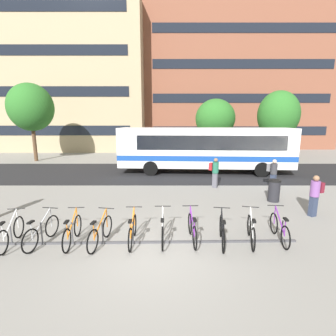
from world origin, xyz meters
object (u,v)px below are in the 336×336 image
object	(u,v)px
parked_bicycle_white_8	(252,231)
street_tree_1	(216,119)
parked_bicycle_black_7	(222,232)
parked_bicycle_white_5	(163,230)
city_bus	(204,148)
parked_bicycle_orange_4	(133,231)
parked_bicycle_white_0	(11,233)
parked_bicycle_orange_3	(101,232)
parked_bicycle_purple_6	(193,229)
trash_bin	(274,190)
commuter_red_pack_1	(215,171)
parked_bicycle_orange_2	(73,232)
parked_bicycle_purple_9	(280,229)
street_tree_2	(279,115)
commuter_grey_pack_0	(274,172)
commuter_maroon_pack_2	(316,193)
street_tree_0	(31,107)
parked_bicycle_silver_1	(42,232)

from	to	relation	value
parked_bicycle_white_8	street_tree_1	world-z (taller)	street_tree_1
parked_bicycle_black_7	parked_bicycle_white_5	bearing A→B (deg)	93.86
city_bus	parked_bicycle_orange_4	world-z (taller)	city_bus
parked_bicycle_white_0	parked_bicycle_orange_3	distance (m)	2.68
parked_bicycle_purple_6	trash_bin	distance (m)	5.66
city_bus	parked_bicycle_orange_3	size ratio (longest dim) A/B	7.12
parked_bicycle_orange_4	parked_bicycle_purple_6	xyz separation A→B (m)	(1.85, 0.11, 0.00)
parked_bicycle_orange_4	trash_bin	size ratio (longest dim) A/B	1.67
city_bus	parked_bicycle_white_5	xyz separation A→B (m)	(-2.70, -10.24, -1.39)
parked_bicycle_white_8	parked_bicycle_orange_4	bearing A→B (deg)	101.99
city_bus	commuter_red_pack_1	world-z (taller)	city_bus
parked_bicycle_orange_2	commuter_red_pack_1	world-z (taller)	commuter_red_pack_1
parked_bicycle_purple_9	trash_bin	size ratio (longest dim) A/B	1.67
parked_bicycle_white_8	street_tree_2	size ratio (longest dim) A/B	0.26
city_bus	commuter_red_pack_1	xyz separation A→B (m)	(0.08, -4.01, -0.81)
parked_bicycle_white_8	street_tree_2	world-z (taller)	street_tree_2
commuter_red_pack_1	commuter_grey_pack_0	bearing A→B (deg)	28.09
city_bus	parked_bicycle_white_8	bearing A→B (deg)	93.38
parked_bicycle_white_5	street_tree_1	bearing A→B (deg)	-15.89
parked_bicycle_orange_3	parked_bicycle_white_8	world-z (taller)	same
commuter_grey_pack_0	trash_bin	world-z (taller)	commuter_grey_pack_0
parked_bicycle_purple_6	commuter_red_pack_1	distance (m)	6.49
parked_bicycle_white_5	commuter_maroon_pack_2	world-z (taller)	commuter_maroon_pack_2
parked_bicycle_orange_3	commuter_red_pack_1	world-z (taller)	commuter_red_pack_1
parked_bicycle_orange_3	street_tree_1	world-z (taller)	street_tree_1
parked_bicycle_orange_4	parked_bicycle_purple_6	bearing A→B (deg)	-87.26
street_tree_2	parked_bicycle_white_5	bearing A→B (deg)	-122.61
commuter_grey_pack_0	street_tree_0	world-z (taller)	street_tree_0
parked_bicycle_silver_1	parked_bicycle_orange_3	world-z (taller)	same
parked_bicycle_purple_6	parked_bicycle_white_8	bearing A→B (deg)	-95.81
street_tree_1	parked_bicycle_white_5	bearing A→B (deg)	-105.38
parked_bicycle_orange_4	commuter_grey_pack_0	distance (m)	9.16
parked_bicycle_purple_6	street_tree_2	distance (m)	19.72
parked_bicycle_white_0	parked_bicycle_orange_4	xyz separation A→B (m)	(3.64, 0.16, 0.00)
parked_bicycle_white_0	parked_bicycle_orange_2	bearing A→B (deg)	-94.55
parked_bicycle_orange_4	commuter_grey_pack_0	size ratio (longest dim) A/B	1.05
parked_bicycle_purple_9	street_tree_0	distance (m)	22.41
parked_bicycle_orange_2	parked_bicycle_white_0	bearing A→B (deg)	90.32
parked_bicycle_white_0	trash_bin	distance (m)	10.49
parked_bicycle_purple_9	street_tree_0	world-z (taller)	street_tree_0
parked_bicycle_orange_4	parked_bicycle_white_8	world-z (taller)	same
parked_bicycle_black_7	parked_bicycle_white_8	xyz separation A→B (m)	(0.91, 0.08, 0.00)
commuter_red_pack_1	trash_bin	xyz separation A→B (m)	(2.32, -2.36, -0.45)
commuter_grey_pack_0	street_tree_0	distance (m)	20.69
street_tree_2	parked_bicycle_white_0	bearing A→B (deg)	-131.99
street_tree_0	parked_bicycle_white_0	bearing A→B (deg)	-64.17
parked_bicycle_orange_2	commuter_maroon_pack_2	bearing A→B (deg)	-78.71
parked_bicycle_orange_4	commuter_maroon_pack_2	size ratio (longest dim) A/B	1.05
parked_bicycle_orange_4	street_tree_2	size ratio (longest dim) A/B	0.27
city_bus	parked_bicycle_orange_2	size ratio (longest dim) A/B	7.05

